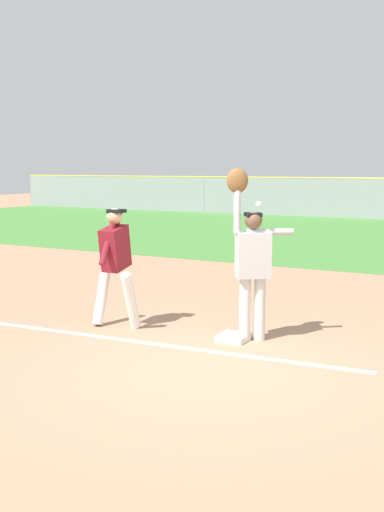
% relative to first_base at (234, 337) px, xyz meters
% --- Properties ---
extents(ground_plane, '(71.96, 71.96, 0.00)m').
position_rel_first_base_xyz_m(ground_plane, '(0.24, -1.25, -0.04)').
color(ground_plane, tan).
extents(first_base, '(0.38, 0.38, 0.08)m').
position_rel_first_base_xyz_m(first_base, '(0.00, 0.00, 0.00)').
color(first_base, white).
rests_on(first_base, ground_plane).
extents(fielder, '(0.78, 0.63, 2.28)m').
position_rel_first_base_xyz_m(fielder, '(0.19, 0.11, 1.08)').
color(fielder, silver).
rests_on(fielder, ground_plane).
extents(runner, '(0.78, 0.85, 1.72)m').
position_rel_first_base_xyz_m(runner, '(-1.78, -0.19, 0.96)').
color(runner, white).
rests_on(runner, ground_plane).
extents(baseball, '(0.07, 0.07, 0.07)m').
position_rel_first_base_xyz_m(baseball, '(0.32, 0.03, 1.78)').
color(baseball, white).
extents(parked_car_tan, '(4.58, 2.48, 1.25)m').
position_rel_first_base_xyz_m(parked_car_tan, '(-7.05, 24.82, 0.63)').
color(parked_car_tan, tan).
rests_on(parked_car_tan, ground_plane).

